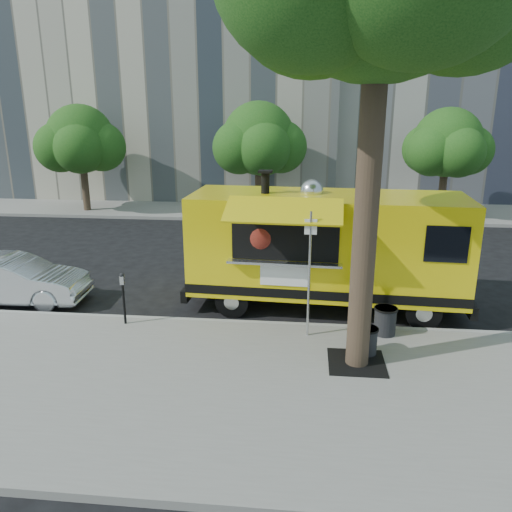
# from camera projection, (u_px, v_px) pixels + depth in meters

# --- Properties ---
(ground) EXTENTS (120.00, 120.00, 0.00)m
(ground) POSITION_uv_depth(u_px,v_px,m) (250.00, 312.00, 13.57)
(ground) COLOR black
(ground) RESTS_ON ground
(sidewalk) EXTENTS (60.00, 6.00, 0.15)m
(sidewalk) POSITION_uv_depth(u_px,v_px,m) (227.00, 390.00, 9.74)
(sidewalk) COLOR gray
(sidewalk) RESTS_ON ground
(curb) EXTENTS (60.00, 0.14, 0.16)m
(curb) POSITION_uv_depth(u_px,v_px,m) (246.00, 324.00, 12.67)
(curb) COLOR #999993
(curb) RESTS_ON ground
(far_sidewalk) EXTENTS (60.00, 5.00, 0.15)m
(far_sidewalk) POSITION_uv_depth(u_px,v_px,m) (279.00, 210.00, 26.41)
(far_sidewalk) COLOR gray
(far_sidewalk) RESTS_ON ground
(building_mid) EXTENTS (20.00, 14.00, 20.00)m
(building_mid) POSITION_uv_depth(u_px,v_px,m) (479.00, 30.00, 31.43)
(building_mid) COLOR gray
(building_mid) RESTS_ON ground
(tree_well) EXTENTS (1.20, 1.20, 0.02)m
(tree_well) POSITION_uv_depth(u_px,v_px,m) (357.00, 362.00, 10.61)
(tree_well) COLOR black
(tree_well) RESTS_ON sidewalk
(far_tree_a) EXTENTS (3.42, 3.42, 5.36)m
(far_tree_a) POSITION_uv_depth(u_px,v_px,m) (81.00, 139.00, 25.16)
(far_tree_a) COLOR #33261C
(far_tree_a) RESTS_ON far_sidewalk
(far_tree_b) EXTENTS (3.60, 3.60, 5.50)m
(far_tree_b) POSITION_uv_depth(u_px,v_px,m) (259.00, 139.00, 24.66)
(far_tree_b) COLOR #33261C
(far_tree_b) RESTS_ON far_sidewalk
(far_tree_c) EXTENTS (3.24, 3.24, 5.21)m
(far_tree_c) POSITION_uv_depth(u_px,v_px,m) (447.00, 143.00, 23.54)
(far_tree_c) COLOR #33261C
(far_tree_c) RESTS_ON far_sidewalk
(sign_post) EXTENTS (0.28, 0.06, 3.00)m
(sign_post) POSITION_uv_depth(u_px,v_px,m) (309.00, 267.00, 11.41)
(sign_post) COLOR silver
(sign_post) RESTS_ON sidewalk
(parking_meter) EXTENTS (0.11, 0.11, 1.33)m
(parking_meter) POSITION_uv_depth(u_px,v_px,m) (123.00, 292.00, 12.29)
(parking_meter) COLOR black
(parking_meter) RESTS_ON sidewalk
(food_truck) EXTENTS (7.66, 3.70, 3.74)m
(food_truck) POSITION_uv_depth(u_px,v_px,m) (325.00, 247.00, 13.42)
(food_truck) COLOR yellow
(food_truck) RESTS_ON ground
(sedan) EXTENTS (4.15, 1.59, 1.35)m
(sedan) POSITION_uv_depth(u_px,v_px,m) (14.00, 280.00, 14.07)
(sedan) COLOR silver
(sedan) RESTS_ON ground
(trash_bin_left) EXTENTS (0.51, 0.51, 0.61)m
(trash_bin_left) POSITION_uv_depth(u_px,v_px,m) (366.00, 340.00, 10.93)
(trash_bin_left) COLOR black
(trash_bin_left) RESTS_ON sidewalk
(trash_bin_right) EXTENTS (0.56, 0.56, 0.67)m
(trash_bin_right) POSITION_uv_depth(u_px,v_px,m) (385.00, 320.00, 11.86)
(trash_bin_right) COLOR black
(trash_bin_right) RESTS_ON sidewalk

